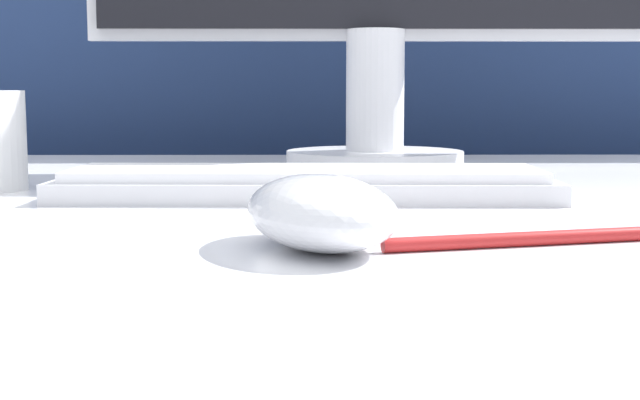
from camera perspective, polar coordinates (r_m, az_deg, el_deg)
partition_panel at (r=1.34m, az=0.95°, el=-1.21°), size 5.00×0.03×1.23m
computer_mouse_near at (r=0.47m, az=0.04°, el=-0.77°), size 0.11×0.14×0.04m
keyboard at (r=0.70m, az=-0.94°, el=1.05°), size 0.39×0.12×0.02m
pen at (r=0.49m, az=12.55°, el=-2.47°), size 0.15×0.05×0.01m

